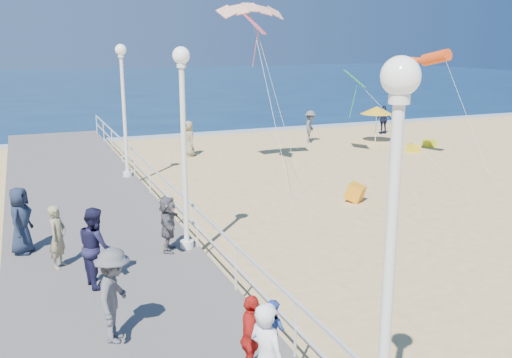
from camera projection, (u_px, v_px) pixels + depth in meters
name	position (u px, v px, depth m)	size (l,w,h in m)	color
ground	(356.00, 236.00, 17.51)	(160.00, 160.00, 0.00)	#E9C57A
ocean	(93.00, 85.00, 75.87)	(160.00, 90.00, 0.05)	#0C274C
surf_line	(181.00, 135.00, 35.91)	(160.00, 1.20, 0.04)	silver
boardwalk	(106.00, 266.00, 14.68)	(5.00, 44.00, 0.40)	slate
railing	(197.00, 217.00, 15.34)	(0.05, 42.00, 0.55)	white
lamp_post_near	(391.00, 238.00, 6.57)	(0.44, 0.44, 5.32)	white
lamp_post_mid	(183.00, 128.00, 14.65)	(0.44, 0.44, 5.32)	white
lamp_post_far	(123.00, 97.00, 22.73)	(0.44, 0.44, 5.32)	white
toddler_held	(272.00, 329.00, 8.43)	(0.45, 0.35, 0.93)	blue
spectator_2	(114.00, 295.00, 10.48)	(1.17, 0.67, 1.81)	#545558
spectator_3	(251.00, 339.00, 9.27)	(0.88, 0.37, 1.50)	red
spectator_4	(20.00, 220.00, 14.85)	(0.88, 0.57, 1.79)	#1A2439
spectator_5	(168.00, 224.00, 15.04)	(1.40, 0.45, 1.51)	#5B5A5F
spectator_6	(58.00, 237.00, 13.93)	(0.58, 0.38, 1.59)	gray
spectator_7	(95.00, 246.00, 12.92)	(0.89, 0.70, 1.84)	#1B1A3A
beach_walker_a	(310.00, 127.00, 33.27)	(1.22, 0.70, 1.89)	#545459
beach_walker_b	(384.00, 120.00, 36.37)	(1.07, 0.44, 1.82)	#161931
beach_walker_c	(189.00, 139.00, 29.37)	(0.90, 0.59, 1.84)	gray
box_kite	(355.00, 194.00, 21.15)	(0.55, 0.55, 0.60)	#E0590D
beach_umbrella	(377.00, 110.00, 32.97)	(1.90, 1.90, 2.14)	white
beach_chair_left	(414.00, 148.00, 30.59)	(0.55, 0.55, 0.40)	yellow
beach_chair_right	(430.00, 143.00, 32.12)	(0.55, 0.55, 0.40)	yellow
kite_parafoil	(251.00, 7.00, 24.18)	(2.91, 0.90, 0.30)	orange
kite_windsock	(436.00, 58.00, 26.80)	(0.56, 0.56, 2.38)	#F14514
kite_diamond_pink	(255.00, 24.00, 23.80)	(1.15, 1.15, 0.02)	#F85B6C
kite_diamond_green	(354.00, 78.00, 28.49)	(1.28, 1.28, 0.02)	green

